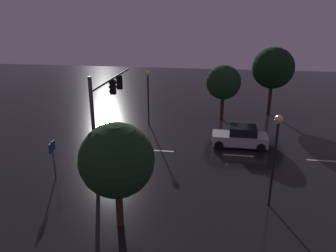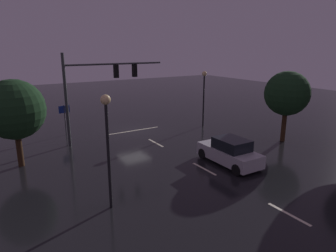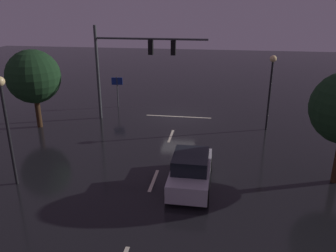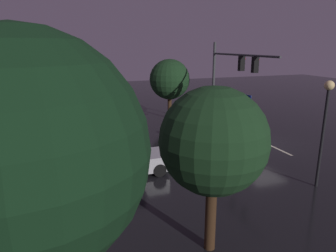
{
  "view_description": "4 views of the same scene",
  "coord_description": "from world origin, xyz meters",
  "px_view_note": "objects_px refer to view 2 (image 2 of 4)",
  "views": [
    {
      "loc": [
        22.59,
        8.05,
        10.09
      ],
      "look_at": [
        -1.17,
        4.47,
        1.66
      ],
      "focal_mm": 34.41,
      "sensor_mm": 36.0,
      "label": 1
    },
    {
      "loc": [
        10.81,
        23.3,
        7.19
      ],
      "look_at": [
        -0.56,
        4.9,
        1.48
      ],
      "focal_mm": 32.16,
      "sensor_mm": 36.0,
      "label": 2
    },
    {
      "loc": [
        -2.93,
        24.56,
        8.27
      ],
      "look_at": [
        -0.13,
        6.1,
        1.46
      ],
      "focal_mm": 36.37,
      "sensor_mm": 36.0,
      "label": 3
    },
    {
      "loc": [
        -16.75,
        13.11,
        6.6
      ],
      "look_at": [
        0.31,
        7.03,
        1.81
      ],
      "focal_mm": 32.99,
      "sensor_mm": 36.0,
      "label": 4
    }
  ],
  "objects_px": {
    "car_approaching": "(230,152)",
    "tree_left_far": "(287,94)",
    "street_lamp_left_kerb": "(204,88)",
    "route_sign": "(65,114)",
    "traffic_signal_assembly": "(99,82)",
    "tree_right_near": "(14,110)",
    "street_lamp_right_kerb": "(107,131)"
  },
  "relations": [
    {
      "from": "car_approaching",
      "to": "route_sign",
      "type": "distance_m",
      "value": 14.09
    },
    {
      "from": "traffic_signal_assembly",
      "to": "tree_left_far",
      "type": "bearing_deg",
      "value": 147.45
    },
    {
      "from": "car_approaching",
      "to": "tree_left_far",
      "type": "xyz_separation_m",
      "value": [
        -6.93,
        -1.41,
        2.95
      ]
    },
    {
      "from": "street_lamp_right_kerb",
      "to": "route_sign",
      "type": "bearing_deg",
      "value": -95.03
    },
    {
      "from": "traffic_signal_assembly",
      "to": "route_sign",
      "type": "bearing_deg",
      "value": -55.58
    },
    {
      "from": "traffic_signal_assembly",
      "to": "car_approaching",
      "type": "relative_size",
      "value": 1.82
    },
    {
      "from": "street_lamp_right_kerb",
      "to": "car_approaching",
      "type": "bearing_deg",
      "value": -172.45
    },
    {
      "from": "traffic_signal_assembly",
      "to": "route_sign",
      "type": "distance_m",
      "value": 4.6
    },
    {
      "from": "street_lamp_left_kerb",
      "to": "tree_left_far",
      "type": "distance_m",
      "value": 7.4
    },
    {
      "from": "car_approaching",
      "to": "street_lamp_left_kerb",
      "type": "height_order",
      "value": "street_lamp_left_kerb"
    },
    {
      "from": "street_lamp_left_kerb",
      "to": "street_lamp_right_kerb",
      "type": "height_order",
      "value": "street_lamp_right_kerb"
    },
    {
      "from": "street_lamp_right_kerb",
      "to": "tree_right_near",
      "type": "bearing_deg",
      "value": -69.25
    },
    {
      "from": "car_approaching",
      "to": "route_sign",
      "type": "xyz_separation_m",
      "value": [
        7.16,
        -12.1,
        1.04
      ]
    },
    {
      "from": "traffic_signal_assembly",
      "to": "route_sign",
      "type": "xyz_separation_m",
      "value": [
        2.07,
        -3.02,
        -2.78
      ]
    },
    {
      "from": "street_lamp_left_kerb",
      "to": "tree_left_far",
      "type": "height_order",
      "value": "tree_left_far"
    },
    {
      "from": "street_lamp_left_kerb",
      "to": "route_sign",
      "type": "relative_size",
      "value": 2.0
    },
    {
      "from": "car_approaching",
      "to": "tree_left_far",
      "type": "bearing_deg",
      "value": -168.52
    },
    {
      "from": "tree_left_far",
      "to": "car_approaching",
      "type": "bearing_deg",
      "value": 11.48
    },
    {
      "from": "route_sign",
      "to": "tree_right_near",
      "type": "distance_m",
      "value": 7.08
    },
    {
      "from": "car_approaching",
      "to": "tree_right_near",
      "type": "relative_size",
      "value": 0.81
    },
    {
      "from": "car_approaching",
      "to": "street_lamp_left_kerb",
      "type": "distance_m",
      "value": 9.9
    },
    {
      "from": "street_lamp_left_kerb",
      "to": "tree_right_near",
      "type": "height_order",
      "value": "tree_right_near"
    },
    {
      "from": "street_lamp_right_kerb",
      "to": "tree_left_far",
      "type": "distance_m",
      "value": 15.46
    },
    {
      "from": "tree_left_far",
      "to": "tree_right_near",
      "type": "bearing_deg",
      "value": -15.86
    },
    {
      "from": "car_approaching",
      "to": "street_lamp_left_kerb",
      "type": "xyz_separation_m",
      "value": [
        -4.48,
        -8.38,
        2.76
      ]
    },
    {
      "from": "street_lamp_right_kerb",
      "to": "route_sign",
      "type": "height_order",
      "value": "street_lamp_right_kerb"
    },
    {
      "from": "car_approaching",
      "to": "tree_left_far",
      "type": "distance_m",
      "value": 7.66
    },
    {
      "from": "car_approaching",
      "to": "tree_right_near",
      "type": "distance_m",
      "value": 13.3
    },
    {
      "from": "traffic_signal_assembly",
      "to": "tree_right_near",
      "type": "xyz_separation_m",
      "value": [
        6.13,
        2.52,
        -1.05
      ]
    },
    {
      "from": "car_approaching",
      "to": "tree_left_far",
      "type": "height_order",
      "value": "tree_left_far"
    },
    {
      "from": "traffic_signal_assembly",
      "to": "tree_right_near",
      "type": "height_order",
      "value": "traffic_signal_assembly"
    },
    {
      "from": "car_approaching",
      "to": "street_lamp_right_kerb",
      "type": "xyz_separation_m",
      "value": [
        8.32,
        1.1,
        2.86
      ]
    }
  ]
}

